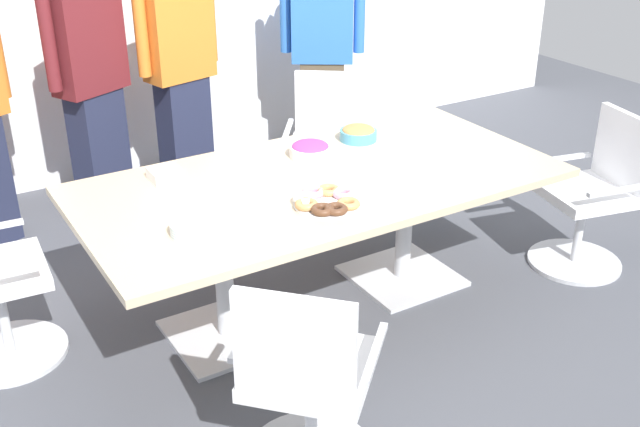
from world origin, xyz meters
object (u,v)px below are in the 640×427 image
object	(u,v)px
office_chair_3	(592,200)
donut_platter	(326,201)
person_standing_1	(90,77)
plate_stack	(192,228)
snack_bowl_candy_mix	(310,149)
conference_table	(320,200)
person_standing_2	(180,65)
office_chair_2	(307,389)
snack_bowl_cookies	(358,133)
office_chair_0	(326,153)
napkin_pile	(165,174)
person_standing_3	(322,51)

from	to	relation	value
office_chair_3	donut_platter	size ratio (longest dim) A/B	2.85
office_chair_3	donut_platter	distance (m)	1.76
person_standing_1	plate_stack	distance (m)	1.88
snack_bowl_candy_mix	conference_table	bearing A→B (deg)	-111.12
office_chair_3	person_standing_2	size ratio (longest dim) A/B	0.51
office_chair_2	person_standing_1	distance (m)	2.70
office_chair_3	snack_bowl_cookies	xyz separation A→B (m)	(-1.12, 0.76, 0.39)
office_chair_3	plate_stack	distance (m)	2.39
snack_bowl_cookies	plate_stack	bearing A→B (deg)	-155.13
snack_bowl_candy_mix	snack_bowl_cookies	xyz separation A→B (m)	(0.36, 0.07, 0.00)
office_chair_0	office_chair_2	world-z (taller)	same
donut_platter	napkin_pile	distance (m)	0.85
office_chair_2	person_standing_1	xyz separation A→B (m)	(0.02, 2.64, 0.56)
person_standing_1	donut_platter	distance (m)	2.00
plate_stack	donut_platter	bearing A→B (deg)	-5.08
person_standing_2	snack_bowl_cookies	world-z (taller)	person_standing_2
person_standing_2	snack_bowl_candy_mix	xyz separation A→B (m)	(0.16, -1.41, -0.15)
person_standing_2	napkin_pile	size ratio (longest dim) A/B	12.29
office_chair_0	office_chair_2	distance (m)	2.42
person_standing_2	donut_platter	world-z (taller)	person_standing_2
conference_table	donut_platter	distance (m)	0.36
office_chair_3	plate_stack	xyz separation A→B (m)	(-2.36, 0.18, 0.37)
snack_bowl_candy_mix	plate_stack	world-z (taller)	snack_bowl_candy_mix
office_chair_2	person_standing_2	world-z (taller)	person_standing_2
plate_stack	person_standing_1	bearing A→B (deg)	85.91
office_chair_0	snack_bowl_cookies	world-z (taller)	office_chair_0
office_chair_0	snack_bowl_candy_mix	distance (m)	1.00
office_chair_2	snack_bowl_cookies	bearing A→B (deg)	96.19
person_standing_1	conference_table	bearing A→B (deg)	85.98
conference_table	person_standing_3	xyz separation A→B (m)	(1.07, 1.72, 0.26)
conference_table	person_standing_2	world-z (taller)	person_standing_2
person_standing_1	person_standing_3	xyz separation A→B (m)	(1.72, 0.09, -0.08)
person_standing_2	napkin_pile	distance (m)	1.45
office_chair_3	napkin_pile	world-z (taller)	office_chair_3
person_standing_1	snack_bowl_candy_mix	size ratio (longest dim) A/B	8.21
person_standing_3	napkin_pile	xyz separation A→B (m)	(-1.74, -1.35, -0.10)
person_standing_1	snack_bowl_cookies	size ratio (longest dim) A/B	8.82
person_standing_2	plate_stack	size ratio (longest dim) A/B	9.64
person_standing_1	office_chair_2	bearing A→B (deg)	63.87
office_chair_3	snack_bowl_candy_mix	size ratio (longest dim) A/B	4.08
snack_bowl_candy_mix	napkin_pile	size ratio (longest dim) A/B	1.53
snack_bowl_cookies	snack_bowl_candy_mix	bearing A→B (deg)	-168.78
person_standing_1	person_standing_2	bearing A→B (deg)	158.38
person_standing_2	person_standing_3	bearing A→B (deg)	168.31
person_standing_3	office_chair_0	bearing A→B (deg)	92.87
person_standing_3	donut_platter	distance (m)	2.35
conference_table	office_chair_0	distance (m)	1.23
snack_bowl_cookies	napkin_pile	world-z (taller)	snack_bowl_cookies
office_chair_0	snack_bowl_candy_mix	size ratio (longest dim) A/B	4.08
office_chair_2	snack_bowl_candy_mix	world-z (taller)	office_chair_2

